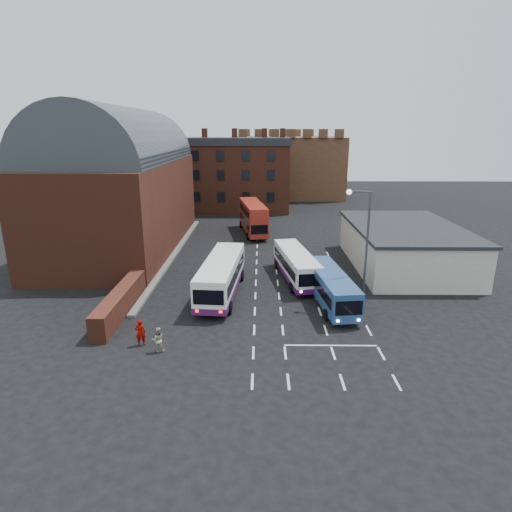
{
  "coord_description": "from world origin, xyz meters",
  "views": [
    {
      "loc": [
        0.45,
        -27.98,
        13.43
      ],
      "look_at": [
        0.0,
        10.0,
        2.2
      ],
      "focal_mm": 30.0,
      "sensor_mm": 36.0,
      "label": 1
    }
  ],
  "objects_px": {
    "street_lamp": "(363,237)",
    "bus_white_outbound": "(221,274)",
    "bus_white_inbound": "(296,264)",
    "pedestrian_red": "(140,333)",
    "bus_blue": "(330,286)",
    "pedestrian_beige": "(158,340)",
    "bus_red_double": "(253,217)"
  },
  "relations": [
    {
      "from": "bus_white_outbound",
      "to": "street_lamp",
      "type": "height_order",
      "value": "street_lamp"
    },
    {
      "from": "pedestrian_beige",
      "to": "pedestrian_red",
      "type": "bearing_deg",
      "value": -40.67
    },
    {
      "from": "bus_white_outbound",
      "to": "bus_red_double",
      "type": "bearing_deg",
      "value": 88.65
    },
    {
      "from": "pedestrian_beige",
      "to": "bus_blue",
      "type": "bearing_deg",
      "value": -156.12
    },
    {
      "from": "bus_white_outbound",
      "to": "bus_blue",
      "type": "relative_size",
      "value": 1.17
    },
    {
      "from": "bus_blue",
      "to": "pedestrian_beige",
      "type": "distance_m",
      "value": 14.36
    },
    {
      "from": "bus_blue",
      "to": "bus_white_outbound",
      "type": "bearing_deg",
      "value": -18.96
    },
    {
      "from": "bus_blue",
      "to": "bus_red_double",
      "type": "relative_size",
      "value": 0.92
    },
    {
      "from": "pedestrian_beige",
      "to": "bus_red_double",
      "type": "bearing_deg",
      "value": -108.98
    },
    {
      "from": "street_lamp",
      "to": "bus_white_outbound",
      "type": "bearing_deg",
      "value": 169.4
    },
    {
      "from": "bus_white_inbound",
      "to": "street_lamp",
      "type": "bearing_deg",
      "value": 119.28
    },
    {
      "from": "bus_white_outbound",
      "to": "bus_red_double",
      "type": "height_order",
      "value": "bus_red_double"
    },
    {
      "from": "bus_blue",
      "to": "pedestrian_beige",
      "type": "bearing_deg",
      "value": 26.97
    },
    {
      "from": "pedestrian_red",
      "to": "bus_red_double",
      "type": "bearing_deg",
      "value": -110.95
    },
    {
      "from": "bus_white_inbound",
      "to": "pedestrian_red",
      "type": "relative_size",
      "value": 5.66
    },
    {
      "from": "bus_white_outbound",
      "to": "pedestrian_red",
      "type": "xyz_separation_m",
      "value": [
        -4.44,
        -9.06,
        -0.91
      ]
    },
    {
      "from": "bus_red_double",
      "to": "pedestrian_red",
      "type": "distance_m",
      "value": 32.04
    },
    {
      "from": "bus_white_inbound",
      "to": "bus_blue",
      "type": "height_order",
      "value": "bus_white_inbound"
    },
    {
      "from": "bus_white_outbound",
      "to": "bus_blue",
      "type": "distance_m",
      "value": 9.08
    },
    {
      "from": "bus_white_inbound",
      "to": "bus_red_double",
      "type": "xyz_separation_m",
      "value": [
        -4.31,
        18.56,
        0.62
      ]
    },
    {
      "from": "bus_white_inbound",
      "to": "bus_red_double",
      "type": "bearing_deg",
      "value": -86.16
    },
    {
      "from": "bus_white_inbound",
      "to": "bus_red_double",
      "type": "relative_size",
      "value": 0.95
    },
    {
      "from": "bus_white_inbound",
      "to": "pedestrian_red",
      "type": "bearing_deg",
      "value": 39.98
    },
    {
      "from": "street_lamp",
      "to": "bus_blue",
      "type": "bearing_deg",
      "value": 177.23
    },
    {
      "from": "bus_red_double",
      "to": "pedestrian_beige",
      "type": "height_order",
      "value": "bus_red_double"
    },
    {
      "from": "bus_blue",
      "to": "pedestrian_red",
      "type": "relative_size",
      "value": 5.46
    },
    {
      "from": "pedestrian_red",
      "to": "pedestrian_beige",
      "type": "distance_m",
      "value": 1.55
    },
    {
      "from": "bus_white_inbound",
      "to": "street_lamp",
      "type": "relative_size",
      "value": 1.1
    },
    {
      "from": "bus_white_inbound",
      "to": "pedestrian_beige",
      "type": "xyz_separation_m",
      "value": [
        -9.68,
        -13.54,
        -0.78
      ]
    },
    {
      "from": "bus_white_inbound",
      "to": "bus_red_double",
      "type": "height_order",
      "value": "bus_red_double"
    },
    {
      "from": "bus_red_double",
      "to": "street_lamp",
      "type": "xyz_separation_m",
      "value": [
        8.9,
        -24.33,
        3.33
      ]
    },
    {
      "from": "bus_red_double",
      "to": "street_lamp",
      "type": "height_order",
      "value": "street_lamp"
    }
  ]
}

